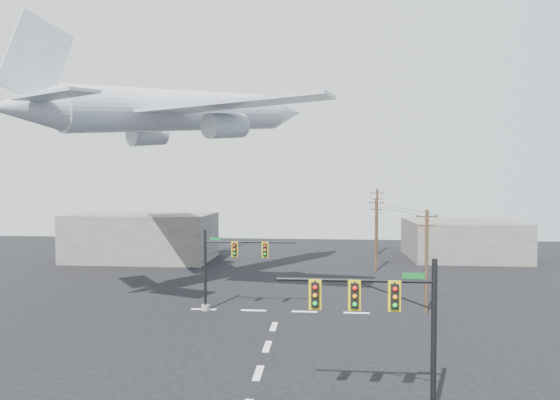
# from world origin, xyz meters

# --- Properties ---
(ground) EXTENTS (120.00, 120.00, 0.00)m
(ground) POSITION_xyz_m (0.00, 0.00, 0.00)
(ground) COLOR black
(ground) RESTS_ON ground
(lane_markings) EXTENTS (14.00, 21.20, 0.01)m
(lane_markings) POSITION_xyz_m (0.00, 5.33, 0.01)
(lane_markings) COLOR silver
(lane_markings) RESTS_ON ground
(signal_mast_near) EXTENTS (6.99, 0.75, 6.82)m
(signal_mast_near) POSITION_xyz_m (6.32, -4.14, 3.87)
(signal_mast_near) COLOR gray
(signal_mast_near) RESTS_ON ground
(signal_mast_far) EXTENTS (7.43, 0.70, 6.34)m
(signal_mast_far) POSITION_xyz_m (-4.18, 11.66, 3.47)
(signal_mast_far) COLOR gray
(signal_mast_far) RESTS_ON ground
(utility_pole_a) EXTENTS (1.60, 0.27, 7.98)m
(utility_pole_a) POSITION_xyz_m (11.33, 12.46, 4.17)
(utility_pole_a) COLOR #452D1D
(utility_pole_a) RESTS_ON ground
(utility_pole_b) EXTENTS (1.61, 0.75, 8.36)m
(utility_pole_b) POSITION_xyz_m (9.47, 29.60, 4.38)
(utility_pole_b) COLOR #452D1D
(utility_pole_b) RESTS_ON ground
(utility_pole_c) EXTENTS (1.90, 0.32, 9.27)m
(utility_pole_c) POSITION_xyz_m (11.06, 42.25, 4.85)
(utility_pole_c) COLOR #452D1D
(utility_pole_c) RESTS_ON ground
(power_lines) EXTENTS (3.35, 29.80, 0.62)m
(power_lines) POSITION_xyz_m (10.34, 27.36, 7.83)
(power_lines) COLOR black
(airliner) EXTENTS (26.88, 29.54, 8.67)m
(airliner) POSITION_xyz_m (-8.97, 17.59, 16.48)
(airliner) COLOR silver
(building_left) EXTENTS (18.00, 10.00, 6.00)m
(building_left) POSITION_xyz_m (-20.00, 35.00, 3.00)
(building_left) COLOR slate
(building_left) RESTS_ON ground
(building_right) EXTENTS (14.00, 12.00, 5.00)m
(building_right) POSITION_xyz_m (22.00, 40.00, 2.50)
(building_right) COLOR slate
(building_right) RESTS_ON ground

